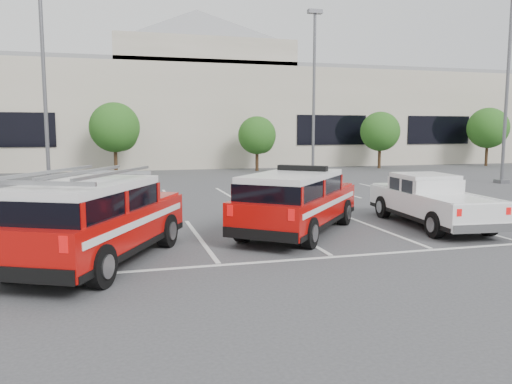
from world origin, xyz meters
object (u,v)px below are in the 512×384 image
convention_building (175,111)px  tree_mid_left (116,129)px  tree_far_right (488,129)px  light_pole_right (507,90)px  tree_right (381,133)px  tree_mid_right (258,137)px  ladder_suv (95,226)px  fire_chief_suv (297,206)px  light_pole_left (44,82)px  light_pole_mid (314,94)px  white_pickup (430,206)px

convention_building → tree_mid_left: bearing=-117.4°
tree_far_right → light_pole_right: light_pole_right is taller
tree_right → light_pole_right: (0.91, -12.05, 2.41)m
convention_building → tree_right: 17.96m
tree_mid_left → tree_mid_right: 10.01m
ladder_suv → tree_right: bearing=75.8°
light_pole_right → fire_chief_suv: light_pole_right is taller
light_pole_right → light_pole_left: bearing=175.2°
light_pole_left → light_pole_mid: same height
tree_mid_left → light_pole_left: size_ratio=0.47×
light_pole_right → ladder_suv: bearing=-150.7°
tree_right → ladder_suv: tree_right is taller
tree_mid_right → fire_chief_suv: (-4.98, -22.08, -1.72)m
convention_building → ladder_suv: (-5.49, -33.83, -3.88)m
tree_mid_left → tree_far_right: 30.00m
tree_right → ladder_suv: size_ratio=0.77×
fire_chief_suv → tree_mid_left: bearing=142.2°
tree_mid_right → tree_mid_left: bearing=180.0°
convention_building → ladder_suv: bearing=-99.2°
tree_mid_right → white_pickup: 22.15m
tree_far_right → fire_chief_suv: bearing=-138.5°
tree_mid_right → white_pickup: (-0.59, -22.06, -1.87)m
tree_mid_left → ladder_suv: tree_mid_left is taller
white_pickup → convention_building: bearing=102.3°
fire_chief_suv → ladder_suv: bearing=-120.9°
light_pole_mid → light_pole_left: bearing=-165.1°
light_pole_right → fire_chief_suv: size_ratio=1.87×
light_pole_right → ladder_suv: size_ratio=1.80×
tree_right → tree_far_right: size_ratio=0.91×
white_pickup → ladder_suv: ladder_suv is taller
light_pole_mid → light_pole_right: (9.00, -6.00, 0.00)m
tree_far_right → convention_building: bearing=158.5°
light_pole_mid → ladder_suv: bearing=-124.4°
fire_chief_suv → white_pickup: bearing=39.7°
tree_mid_left → tree_mid_right: (10.00, -0.00, -0.54)m
tree_right → light_pole_right: bearing=-85.7°
ladder_suv → tree_mid_right: bearing=92.8°
tree_mid_left → ladder_suv: (-0.40, -24.01, -2.20)m
tree_far_right → ladder_suv: 38.80m
white_pickup → ladder_suv: bearing=-164.1°
tree_mid_right → tree_right: tree_right is taller
convention_building → tree_far_right: (24.91, -9.82, -1.68)m
convention_building → light_pole_left: convention_building is taller
tree_right → light_pole_left: 25.30m
convention_building → white_pickup: convention_building is taller
convention_building → tree_right: bearing=-33.4°
tree_mid_left → tree_far_right: bearing=0.0°
tree_right → light_pole_mid: 10.38m
tree_far_right → light_pole_left: (-33.09, -10.05, 2.14)m
light_pole_mid → light_pole_right: same height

